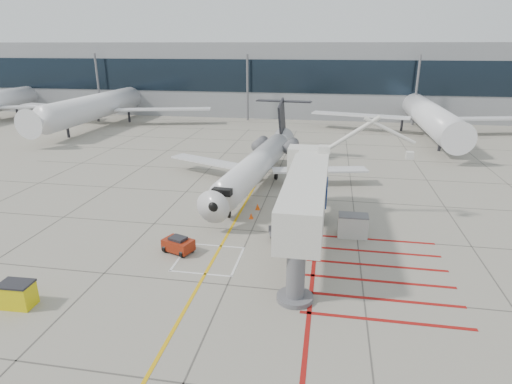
% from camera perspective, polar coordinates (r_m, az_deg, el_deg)
% --- Properties ---
extents(ground_plane, '(260.00, 260.00, 0.00)m').
position_cam_1_polar(ground_plane, '(29.71, -2.02, -8.32)').
color(ground_plane, gray).
rests_on(ground_plane, ground).
extents(regional_jet, '(24.99, 30.18, 7.36)m').
position_cam_1_polar(regional_jet, '(40.59, -0.67, 4.85)').
color(regional_jet, silver).
rests_on(regional_jet, ground_plane).
extents(jet_bridge, '(8.67, 18.00, 7.17)m').
position_cam_1_polar(jet_bridge, '(28.90, 6.58, -1.46)').
color(jet_bridge, silver).
rests_on(jet_bridge, ground_plane).
extents(pushback_tug, '(2.36, 1.92, 1.19)m').
position_cam_1_polar(pushback_tug, '(30.24, -10.32, -6.86)').
color(pushback_tug, maroon).
rests_on(pushback_tug, ground_plane).
extents(spill_bin, '(1.72, 1.18, 1.46)m').
position_cam_1_polar(spill_bin, '(27.35, -29.20, -11.83)').
color(spill_bin, '#D9C90C').
rests_on(spill_bin, ground_plane).
extents(baggage_cart, '(1.94, 1.57, 1.06)m').
position_cam_1_polar(baggage_cart, '(31.58, 3.36, -5.53)').
color(baggage_cart, '#545358').
rests_on(baggage_cart, ground_plane).
extents(ground_power_unit, '(2.18, 1.27, 1.72)m').
position_cam_1_polar(ground_power_unit, '(32.81, 12.78, -4.39)').
color(ground_power_unit, beige).
rests_on(ground_power_unit, ground_plane).
extents(cone_nose, '(0.35, 0.35, 0.49)m').
position_cam_1_polar(cone_nose, '(35.41, -0.66, -3.19)').
color(cone_nose, '#FF520D').
rests_on(cone_nose, ground_plane).
extents(cone_side, '(0.40, 0.40, 0.55)m').
position_cam_1_polar(cone_side, '(37.31, 0.21, -1.94)').
color(cone_side, '#ED510C').
rests_on(cone_side, ground_plane).
extents(terminal_building, '(180.00, 28.00, 14.00)m').
position_cam_1_polar(terminal_building, '(96.11, 12.98, 14.67)').
color(terminal_building, gray).
rests_on(terminal_building, ground_plane).
extents(terminal_glass_band, '(180.00, 0.10, 6.00)m').
position_cam_1_polar(terminal_glass_band, '(82.04, 13.45, 14.65)').
color(terminal_glass_band, black).
rests_on(terminal_glass_band, ground_plane).
extents(bg_aircraft_b, '(37.35, 41.50, 12.45)m').
position_cam_1_polar(bg_aircraft_b, '(82.43, -19.54, 12.87)').
color(bg_aircraft_b, silver).
rests_on(bg_aircraft_b, ground_plane).
extents(bg_aircraft_c, '(35.77, 39.75, 11.92)m').
position_cam_1_polar(bg_aircraft_c, '(73.66, 21.83, 11.78)').
color(bg_aircraft_c, silver).
rests_on(bg_aircraft_c, ground_plane).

